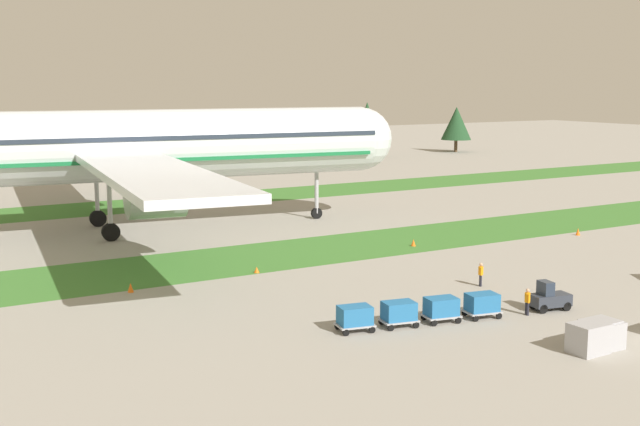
# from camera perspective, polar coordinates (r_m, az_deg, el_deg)

# --- Properties ---
(grass_strip_near) EXTENTS (320.00, 11.11, 0.01)m
(grass_strip_near) POSITION_cam_1_polar(r_m,az_deg,el_deg) (74.96, 2.18, -2.29)
(grass_strip_near) COLOR #3D752D
(grass_strip_near) RESTS_ON ground
(grass_strip_far) EXTENTS (320.00, 11.11, 0.01)m
(grass_strip_far) POSITION_cam_1_polar(r_m,az_deg,el_deg) (104.96, -7.97, 0.91)
(grass_strip_far) COLOR #3D752D
(grass_strip_far) RESTS_ON ground
(airliner) EXTENTS (57.95, 71.92, 23.99)m
(airliner) POSITION_cam_1_polar(r_m,az_deg,el_deg) (83.07, -13.21, 4.59)
(airliner) COLOR silver
(airliner) RESTS_ON ground
(baggage_tug) EXTENTS (2.80, 1.77, 1.97)m
(baggage_tug) POSITION_cam_1_polar(r_m,az_deg,el_deg) (56.08, 15.61, -5.70)
(baggage_tug) COLOR #2D333D
(baggage_tug) RESTS_ON ground
(cargo_dolly_lead) EXTENTS (2.44, 1.89, 1.55)m
(cargo_dolly_lead) POSITION_cam_1_polar(r_m,az_deg,el_deg) (53.38, 11.17, -6.16)
(cargo_dolly_lead) COLOR #A3A3A8
(cargo_dolly_lead) RESTS_ON ground
(cargo_dolly_second) EXTENTS (2.44, 1.89, 1.55)m
(cargo_dolly_second) POSITION_cam_1_polar(r_m,az_deg,el_deg) (51.99, 8.41, -6.50)
(cargo_dolly_second) COLOR #A3A3A8
(cargo_dolly_second) RESTS_ON ground
(cargo_dolly_third) EXTENTS (2.44, 1.89, 1.55)m
(cargo_dolly_third) POSITION_cam_1_polar(r_m,az_deg,el_deg) (50.73, 5.49, -6.84)
(cargo_dolly_third) COLOR #A3A3A8
(cargo_dolly_third) RESTS_ON ground
(cargo_dolly_fourth) EXTENTS (2.44, 1.89, 1.55)m
(cargo_dolly_fourth) POSITION_cam_1_polar(r_m,az_deg,el_deg) (49.61, 2.43, -7.18)
(cargo_dolly_fourth) COLOR #A3A3A8
(cargo_dolly_fourth) RESTS_ON ground
(ground_crew_marshaller) EXTENTS (0.38, 0.47, 1.74)m
(ground_crew_marshaller) POSITION_cam_1_polar(r_m,az_deg,el_deg) (61.35, 11.08, -4.13)
(ground_crew_marshaller) COLOR black
(ground_crew_marshaller) RESTS_ON ground
(ground_crew_loader) EXTENTS (0.36, 0.52, 1.74)m
(ground_crew_loader) POSITION_cam_1_polar(r_m,az_deg,el_deg) (54.55, 14.18, -5.91)
(ground_crew_loader) COLOR black
(ground_crew_loader) RESTS_ON ground
(uld_container_0) EXTENTS (2.02, 1.63, 1.69)m
(uld_container_0) POSITION_cam_1_polar(r_m,az_deg,el_deg) (48.12, 18.12, -8.25)
(uld_container_0) COLOR #A3A3A8
(uld_container_0) RESTS_ON ground
(uld_container_1) EXTENTS (2.03, 1.63, 1.62)m
(uld_container_1) POSITION_cam_1_polar(r_m,az_deg,el_deg) (49.17, 18.83, -7.95)
(uld_container_1) COLOR #A3A3A8
(uld_container_1) RESTS_ON ground
(uld_container_2) EXTENTS (2.03, 1.64, 1.55)m
(uld_container_2) POSITION_cam_1_polar(r_m,az_deg,el_deg) (49.19, 19.04, -8.00)
(uld_container_2) COLOR #A3A3A8
(uld_container_2) RESTS_ON ground
(taxiway_marker_0) EXTENTS (0.44, 0.44, 0.69)m
(taxiway_marker_0) POSITION_cam_1_polar(r_m,az_deg,el_deg) (83.88, 17.45, -1.25)
(taxiway_marker_0) COLOR orange
(taxiway_marker_0) RESTS_ON ground
(taxiway_marker_1) EXTENTS (0.44, 0.44, 0.69)m
(taxiway_marker_1) POSITION_cam_1_polar(r_m,az_deg,el_deg) (60.14, -13.00, -5.06)
(taxiway_marker_1) COLOR orange
(taxiway_marker_1) RESTS_ON ground
(taxiway_marker_2) EXTENTS (0.44, 0.44, 0.63)m
(taxiway_marker_2) POSITION_cam_1_polar(r_m,az_deg,el_deg) (75.27, 6.49, -2.06)
(taxiway_marker_2) COLOR orange
(taxiway_marker_2) RESTS_ON ground
(taxiway_marker_3) EXTENTS (0.44, 0.44, 0.48)m
(taxiway_marker_3) POSITION_cam_1_polar(r_m,az_deg,el_deg) (64.67, -4.42, -3.95)
(taxiway_marker_3) COLOR orange
(taxiway_marker_3) RESTS_ON ground
(distant_tree_line) EXTENTS (152.84, 8.79, 10.78)m
(distant_tree_line) POSITION_cam_1_polar(r_m,az_deg,el_deg) (142.83, -11.24, 5.57)
(distant_tree_line) COLOR #4C3823
(distant_tree_line) RESTS_ON ground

